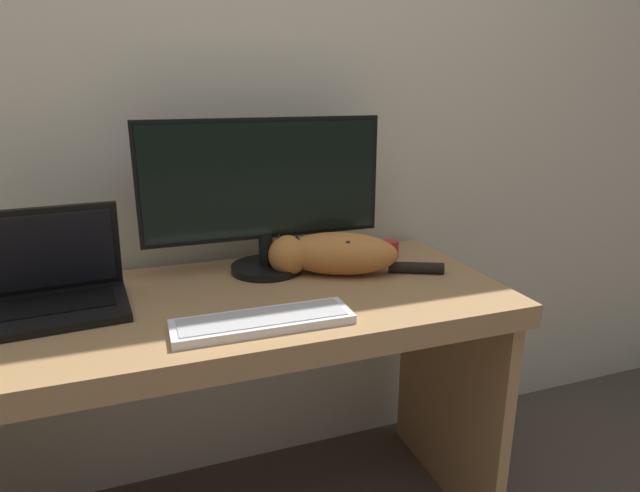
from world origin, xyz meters
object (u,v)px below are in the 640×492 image
external_keyboard (263,321)px  laptop (54,291)px  monitor (264,191)px  cat (332,253)px

external_keyboard → laptop: bearing=150.8°
laptop → monitor: bearing=6.4°
laptop → cat: 0.70m
monitor → external_keyboard: size_ratio=1.67×
laptop → external_keyboard: (0.44, -0.25, -0.04)m
laptop → external_keyboard: bearing=-34.3°
monitor → external_keyboard: bearing=-105.3°
external_keyboard → cat: size_ratio=0.84×
monitor → laptop: (-0.53, -0.10, -0.18)m
laptop → cat: size_ratio=0.70×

